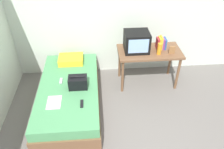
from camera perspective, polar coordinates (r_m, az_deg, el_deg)
name	(u,v)px	position (r m, az deg, el deg)	size (l,w,h in m)	color
ground_plane	(126,145)	(3.50, 3.54, -17.38)	(8.00, 8.00, 0.00)	slate
wall_back	(114,11)	(4.32, 0.58, 15.97)	(5.20, 0.10, 2.60)	silver
bed	(70,96)	(3.93, -10.69, -5.44)	(1.00, 2.00, 0.47)	brown
desk	(149,55)	(4.23, 9.45, 4.94)	(1.16, 0.60, 0.73)	brown
tv	(137,42)	(4.07, 6.29, 8.35)	(0.44, 0.39, 0.36)	black
water_bottle	(159,49)	(4.06, 11.97, 6.42)	(0.07, 0.07, 0.21)	orange
book_row	(161,43)	(4.25, 12.41, 7.81)	(0.17, 0.17, 0.24)	#B72D33
picture_frame	(172,50)	(4.14, 15.04, 6.06)	(0.11, 0.02, 0.14)	olive
pillow	(71,59)	(4.31, -10.43, 3.79)	(0.45, 0.35, 0.11)	yellow
handbag	(78,82)	(3.65, -8.69, -1.97)	(0.30, 0.20, 0.23)	black
magazine	(54,102)	(3.51, -14.56, -6.88)	(0.21, 0.29, 0.01)	white
remote_dark	(82,104)	(3.40, -7.71, -7.37)	(0.04, 0.16, 0.02)	black
remote_silver	(61,81)	(3.88, -12.86, -1.58)	(0.04, 0.14, 0.02)	#B7B7BC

